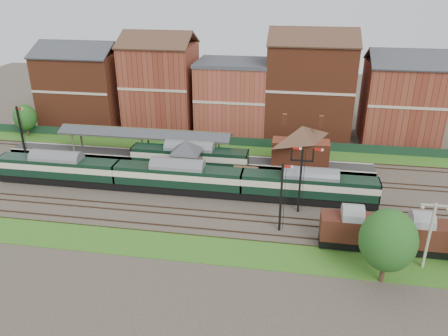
% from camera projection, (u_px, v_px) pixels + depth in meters
% --- Properties ---
extents(ground, '(160.00, 160.00, 0.00)m').
position_uv_depth(ground, '(204.00, 194.00, 56.17)').
color(ground, '#473D33').
rests_on(ground, ground).
extents(grass_back, '(90.00, 4.50, 0.06)m').
position_uv_depth(grass_back, '(224.00, 149.00, 70.58)').
color(grass_back, '#2D6619').
rests_on(grass_back, ground).
extents(grass_front, '(90.00, 5.00, 0.06)m').
position_uv_depth(grass_front, '(180.00, 246.00, 45.34)').
color(grass_front, '#2D6619').
rests_on(grass_front, ground).
extents(fence, '(90.00, 0.12, 1.50)m').
position_uv_depth(fence, '(226.00, 141.00, 72.09)').
color(fence, '#193823').
rests_on(fence, ground).
extents(platform, '(55.00, 3.40, 1.00)m').
position_uv_depth(platform, '(185.00, 159.00, 65.51)').
color(platform, '#2D2D2D').
rests_on(platform, ground).
extents(signal_box, '(5.40, 5.40, 6.00)m').
position_uv_depth(signal_box, '(187.00, 160.00, 58.26)').
color(signal_box, '#5F6B4C').
rests_on(signal_box, ground).
extents(brick_hut, '(3.20, 2.64, 2.94)m').
position_uv_depth(brick_hut, '(246.00, 178.00, 57.86)').
color(brick_hut, maroon).
rests_on(brick_hut, ground).
extents(station_building, '(8.10, 8.10, 5.90)m').
position_uv_depth(station_building, '(301.00, 144.00, 61.54)').
color(station_building, brown).
rests_on(station_building, platform).
extents(canopy, '(26.00, 3.89, 4.08)m').
position_uv_depth(canopy, '(144.00, 131.00, 64.76)').
color(canopy, brown).
rests_on(canopy, platform).
extents(semaphore_bracket, '(3.60, 0.25, 8.18)m').
position_uv_depth(semaphore_bracket, '(301.00, 176.00, 50.21)').
color(semaphore_bracket, black).
rests_on(semaphore_bracket, ground).
extents(semaphore_platform_end, '(1.23, 0.25, 8.00)m').
position_uv_depth(semaphore_platform_end, '(21.00, 131.00, 66.23)').
color(semaphore_platform_end, black).
rests_on(semaphore_platform_end, ground).
extents(semaphore_siding, '(1.23, 0.25, 8.00)m').
position_uv_depth(semaphore_siding, '(281.00, 197.00, 46.65)').
color(semaphore_siding, black).
rests_on(semaphore_siding, ground).
extents(yard_lamp, '(2.60, 0.22, 7.00)m').
position_uv_depth(yard_lamp, '(430.00, 232.00, 40.55)').
color(yard_lamp, beige).
rests_on(yard_lamp, ground).
extents(town_backdrop, '(69.00, 10.00, 16.00)m').
position_uv_depth(town_backdrop, '(232.00, 93.00, 75.89)').
color(town_backdrop, brown).
rests_on(town_backdrop, ground).
extents(dmu_train, '(49.54, 2.61, 3.81)m').
position_uv_depth(dmu_train, '(178.00, 177.00, 55.76)').
color(dmu_train, black).
rests_on(dmu_train, ground).
extents(platform_railcar, '(16.59, 2.62, 3.82)m').
position_uv_depth(platform_railcar, '(190.00, 157.00, 61.62)').
color(platform_railcar, black).
rests_on(platform_railcar, ground).
extents(goods_van_a, '(6.12, 2.65, 3.71)m').
position_uv_depth(goods_van_a, '(351.00, 229.00, 44.59)').
color(goods_van_a, black).
rests_on(goods_van_a, ground).
extents(goods_van_b, '(5.97, 2.59, 3.62)m').
position_uv_depth(goods_van_b, '(419.00, 235.00, 43.60)').
color(goods_van_b, black).
rests_on(goods_van_b, ground).
extents(tree_far, '(5.04, 5.04, 7.35)m').
position_uv_depth(tree_far, '(388.00, 240.00, 38.46)').
color(tree_far, '#382619').
rests_on(tree_far, ground).
extents(tree_back, '(3.88, 3.88, 5.68)m').
position_uv_depth(tree_back, '(25.00, 117.00, 74.99)').
color(tree_back, '#382619').
rests_on(tree_back, ground).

